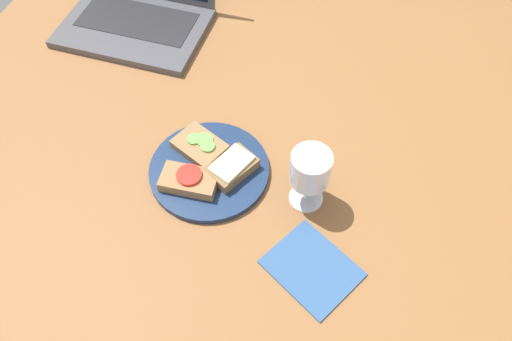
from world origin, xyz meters
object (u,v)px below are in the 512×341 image
Objects in this scene: sandwich_with_cucumber at (200,146)px; sandwich_with_cheese at (232,167)px; sandwich_with_tomato at (189,180)px; laptop at (138,7)px; napkin at (312,268)px; wine_glass at (310,171)px; plate at (208,170)px.

sandwich_with_cucumber is 1.08× the size of sandwich_with_cheese.
sandwich_with_tomato is 1.00× the size of sandwich_with_cheese.
napkin is at bearing -42.97° from laptop.
sandwich_with_cheese is 0.32× the size of laptop.
wine_glass is (15.57, -1.03, 6.64)cm from sandwich_with_cheese.
laptop is (-32.99, 39.74, 3.63)cm from plate.
laptop is (-53.62, 40.10, -5.15)cm from wine_glass.
napkin is (28.26, -18.54, -2.23)cm from sandwich_with_cucumber.
wine_glass is (20.63, -0.37, 8.78)cm from plate.
napkin is (27.15, -9.77, -2.51)cm from sandwich_with_tomato.
sandwich_with_tomato is (-1.95, -4.69, 2.01)cm from plate.
sandwich_with_cucumber is 0.81× the size of napkin.
sandwich_with_tomato is 23.97cm from wine_glass.
napkin is (4.57, -14.09, -9.29)cm from wine_glass.
laptop is 79.62cm from napkin.
wine_glass is at bearing -36.79° from laptop.
sandwich_with_cucumber is (-3.06, 4.08, 1.73)cm from plate.
plate is 5.39cm from sandwich_with_cucumber.
plate is 2.12× the size of sandwich_with_cheese.
sandwich_with_tomato is at bearing -112.62° from plate.
wine_glass is at bearing 107.95° from napkin.
plate is 5.46cm from sandwich_with_tomato.
sandwich_with_tomato is (1.11, -8.77, 0.27)cm from sandwich_with_cucumber.
plate is 5.54cm from sandwich_with_cheese.
sandwich_with_cheese is at bearing 37.34° from sandwich_with_tomato.
wine_glass is 0.88× the size of napkin.
wine_glass is 17.48cm from napkin.
plate is 1.79× the size of wine_glass.
laptop reaches higher than sandwich_with_cheese.
sandwich_with_cucumber is 8.84cm from sandwich_with_tomato.
sandwich_with_cucumber reaches higher than plate.
wine_glass is (22.58, 4.32, 6.78)cm from sandwich_with_tomato.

